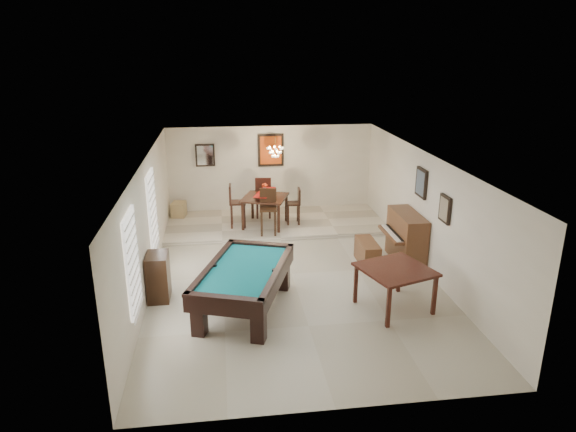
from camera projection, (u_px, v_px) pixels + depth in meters
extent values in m
cube|color=beige|center=(292.00, 274.00, 11.36)|extent=(6.00, 9.00, 0.02)
cube|color=silver|center=(271.00, 170.00, 15.18)|extent=(6.00, 0.04, 2.60)
cube|color=silver|center=(339.00, 327.00, 6.72)|extent=(6.00, 0.04, 2.60)
cube|color=silver|center=(148.00, 224.00, 10.58)|extent=(0.04, 9.00, 2.60)
cube|color=silver|center=(426.00, 212.00, 11.32)|extent=(0.04, 9.00, 2.60)
cube|color=white|center=(292.00, 158.00, 10.54)|extent=(6.00, 9.00, 0.04)
cube|color=beige|center=(276.00, 223.00, 14.40)|extent=(6.00, 2.50, 0.12)
cube|color=white|center=(132.00, 262.00, 8.48)|extent=(0.06, 1.00, 1.70)
cube|color=white|center=(152.00, 211.00, 11.11)|extent=(0.06, 1.00, 1.70)
cube|color=brown|center=(367.00, 253.00, 11.80)|extent=(0.39, 0.98, 0.54)
cube|color=black|center=(158.00, 277.00, 10.11)|extent=(0.42, 0.63, 0.94)
cube|color=tan|center=(179.00, 209.00, 14.73)|extent=(0.43, 0.51, 0.41)
cube|color=#D84C14|center=(271.00, 150.00, 14.95)|extent=(0.75, 0.06, 0.95)
cube|color=white|center=(205.00, 155.00, 14.75)|extent=(0.55, 0.06, 0.65)
cube|color=slate|center=(421.00, 183.00, 11.41)|extent=(0.06, 0.55, 0.65)
cube|color=gray|center=(445.00, 209.00, 10.25)|extent=(0.06, 0.45, 0.55)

